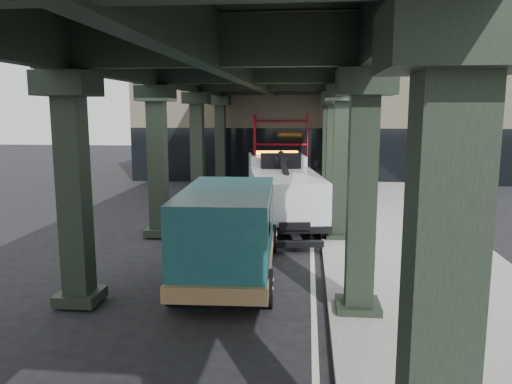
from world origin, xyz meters
The scene contains 8 objects.
ground centered at (0.00, 0.00, 0.00)m, with size 90.00×90.00×0.00m, color black.
sidewalk centered at (4.50, 2.00, 0.07)m, with size 5.00×40.00×0.15m, color gray.
lane_stripe centered at (1.70, 2.00, 0.01)m, with size 0.12×38.00×0.01m, color silver.
viaduct centered at (-0.40, 2.00, 5.46)m, with size 7.40×32.00×6.40m.
building centered at (2.00, 20.00, 4.00)m, with size 22.00×10.00×8.00m, color #C6B793.
scaffolding centered at (0.00, 14.64, 2.11)m, with size 3.08×0.88×4.00m.
tow_truck centered at (0.52, 5.14, 1.30)m, with size 3.42×8.36×2.67m.
towed_van centered at (-0.41, -1.94, 1.26)m, with size 2.54×5.87×2.34m.
Camera 1 is at (1.51, -13.97, 4.21)m, focal length 35.00 mm.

